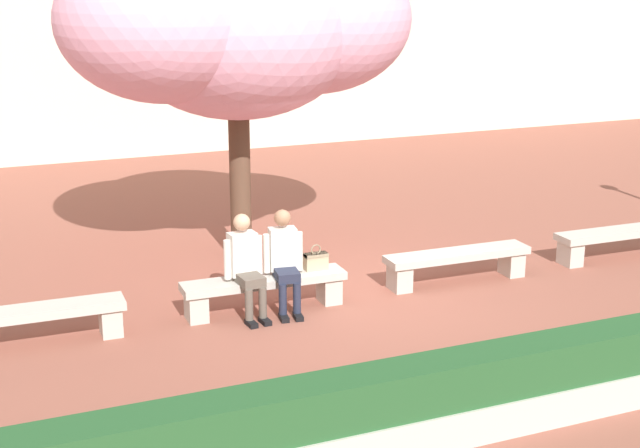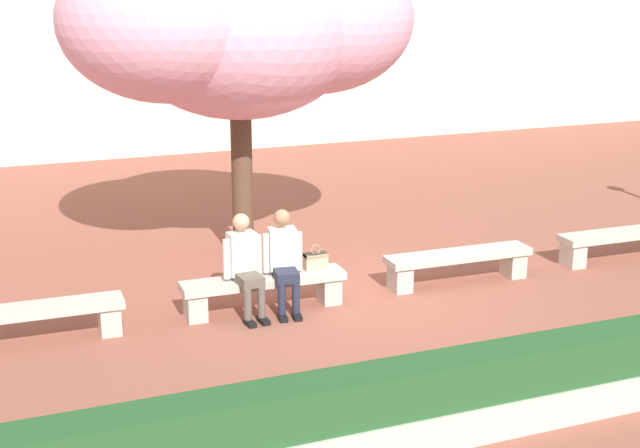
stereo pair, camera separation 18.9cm
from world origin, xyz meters
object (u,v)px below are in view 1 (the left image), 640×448
stone_bench_near_east (620,238)px  cherry_tree_main (234,24)px  handbag (316,260)px  person_seated_right (284,257)px  stone_bench_west_end (32,320)px  stone_bench_center (457,261)px  stone_bench_near_west (264,287)px  person_seated_left (245,262)px

stone_bench_near_east → cherry_tree_main: bearing=159.2°
handbag → cherry_tree_main: bearing=101.1°
person_seated_right → stone_bench_west_end: bearing=179.0°
stone_bench_center → cherry_tree_main: (-2.50, 2.02, 3.14)m
handbag → cherry_tree_main: 3.52m
stone_bench_near_east → cherry_tree_main: size_ratio=0.42×
stone_bench_near_west → handbag: bearing=1.8°
stone_bench_near_west → stone_bench_near_east: bearing=0.0°
stone_bench_near_east → handbag: (-4.92, 0.02, 0.27)m
stone_bench_near_west → person_seated_right: bearing=-11.8°
stone_bench_center → stone_bench_near_west: bearing=180.0°
person_seated_left → stone_bench_near_west: bearing=11.7°
person_seated_left → handbag: 0.98m
stone_bench_near_east → handbag: size_ratio=6.24×
stone_bench_near_west → cherry_tree_main: size_ratio=0.42×
stone_bench_near_west → cherry_tree_main: (0.32, 2.02, 3.14)m
stone_bench_west_end → stone_bench_center: same height
stone_bench_near_west → stone_bench_center: 2.82m
stone_bench_center → stone_bench_near_east: bearing=0.0°
stone_bench_west_end → stone_bench_near_east: (8.45, 0.00, 0.00)m
stone_bench_west_end → person_seated_left: bearing=-1.2°
stone_bench_center → person_seated_right: 2.59m
person_seated_left → person_seated_right: same height
person_seated_left → stone_bench_near_east: bearing=0.5°
stone_bench_center → stone_bench_west_end: bearing=180.0°
stone_bench_center → cherry_tree_main: cherry_tree_main is taller
cherry_tree_main → stone_bench_center: bearing=-39.0°
person_seated_left → person_seated_right: (0.51, 0.00, 0.00)m
person_seated_left → person_seated_right: 0.51m
stone_bench_west_end → stone_bench_near_west: bearing=0.0°
stone_bench_center → handbag: handbag is taller
person_seated_left → handbag: size_ratio=3.81×
stone_bench_west_end → stone_bench_near_west: same height
person_seated_left → person_seated_right: size_ratio=1.00×
person_seated_right → cherry_tree_main: bearing=88.1°
cherry_tree_main → handbag: bearing=-78.9°
stone_bench_near_east → person_seated_right: size_ratio=1.64×
cherry_tree_main → stone_bench_near_east: bearing=-20.8°
stone_bench_center → person_seated_left: bearing=-179.0°
stone_bench_west_end → person_seated_right: person_seated_right is taller
stone_bench_center → person_seated_left: size_ratio=1.64×
person_seated_left → handbag: (0.97, 0.08, -0.12)m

